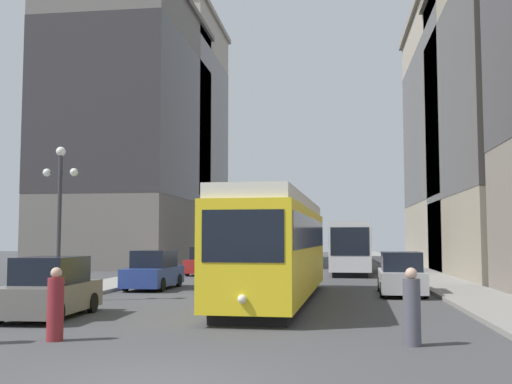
% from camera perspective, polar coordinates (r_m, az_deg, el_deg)
% --- Properties ---
extents(ground_plane, '(200.00, 200.00, 0.00)m').
position_cam_1_polar(ground_plane, '(10.54, -9.24, -17.35)').
color(ground_plane, '#424244').
extents(sidewalk_left, '(2.87, 120.00, 0.15)m').
position_cam_1_polar(sidewalk_left, '(51.17, -5.31, -6.99)').
color(sidewalk_left, gray).
rests_on(sidewalk_left, ground).
extents(sidewalk_right, '(2.87, 120.00, 0.15)m').
position_cam_1_polar(sidewalk_right, '(50.20, 13.88, -6.93)').
color(sidewalk_right, gray).
rests_on(sidewalk_right, ground).
extents(streetcar, '(3.10, 14.60, 3.89)m').
position_cam_1_polar(streetcar, '(23.05, 2.07, -5.10)').
color(streetcar, black).
rests_on(streetcar, ground).
extents(transit_bus, '(2.90, 11.61, 3.45)m').
position_cam_1_polar(transit_bus, '(42.53, 8.88, -4.95)').
color(transit_bus, black).
rests_on(transit_bus, ground).
extents(parked_car_left_near, '(2.02, 4.76, 1.82)m').
position_cam_1_polar(parked_car_left_near, '(40.56, -4.74, -6.58)').
color(parked_car_left_near, black).
rests_on(parked_car_left_near, ground).
extents(parked_car_left_mid, '(1.99, 4.28, 1.82)m').
position_cam_1_polar(parked_car_left_mid, '(19.51, -18.87, -8.68)').
color(parked_car_left_mid, black).
rests_on(parked_car_left_mid, ground).
extents(parked_car_right_far, '(2.04, 4.89, 1.82)m').
position_cam_1_polar(parked_car_right_far, '(26.62, 13.53, -7.59)').
color(parked_car_right_far, black).
rests_on(parked_car_right_far, ground).
extents(parked_car_left_far, '(1.93, 4.53, 1.82)m').
position_cam_1_polar(parked_car_left_far, '(29.30, -9.62, -7.36)').
color(parked_car_left_far, black).
rests_on(parked_car_left_far, ground).
extents(pedestrian_crossing_near, '(0.39, 0.39, 1.72)m').
position_cam_1_polar(pedestrian_crossing_near, '(14.11, 14.49, -10.66)').
color(pedestrian_crossing_near, '#4C4C56').
rests_on(pedestrian_crossing_near, ground).
extents(pedestrian_crossing_far, '(0.38, 0.38, 1.70)m').
position_cam_1_polar(pedestrian_crossing_far, '(15.07, -18.38, -10.21)').
color(pedestrian_crossing_far, maroon).
rests_on(pedestrian_crossing_far, ground).
extents(lamp_post_left_near, '(1.41, 0.36, 5.76)m').
position_cam_1_polar(lamp_post_left_near, '(24.36, -18.02, -0.58)').
color(lamp_post_left_near, '#333338').
rests_on(lamp_post_left_near, sidewalk_left).
extents(building_left_corner, '(10.93, 15.88, 26.59)m').
position_cam_1_polar(building_left_corner, '(66.70, -8.22, 5.39)').
color(building_left_corner, '#A89E8E').
rests_on(building_left_corner, ground).
extents(building_left_midblock, '(11.44, 18.77, 23.58)m').
position_cam_1_polar(building_left_midblock, '(55.69, -11.72, 5.76)').
color(building_left_midblock, slate).
rests_on(building_left_midblock, ground).
extents(building_right_corner, '(13.74, 21.38, 22.19)m').
position_cam_1_polar(building_right_corner, '(54.13, 21.94, 5.51)').
color(building_right_corner, '#B2A893').
rests_on(building_right_corner, ground).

